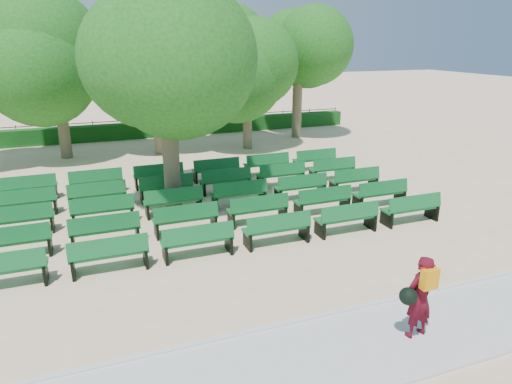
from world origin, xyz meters
The scene contains 9 objects.
ground centered at (0.00, 0.00, 0.00)m, with size 120.00×120.00×0.00m, color beige.
paving centered at (0.00, -7.40, 0.03)m, with size 30.00×2.20×0.06m, color silver.
curb centered at (0.00, -6.25, 0.05)m, with size 30.00×0.12×0.10m, color silver.
hedge centered at (0.00, 14.00, 0.45)m, with size 26.00×0.70×0.90m, color #145017.
fence centered at (0.00, 14.40, 0.00)m, with size 26.00×0.10×1.02m, color black, non-canonical shape.
tree_line centered at (0.00, 10.00, 0.00)m, with size 21.80×6.80×7.04m, color #226A1C, non-canonical shape.
bench_array centered at (-0.90, 0.81, 0.10)m, with size 1.97×0.76×1.21m.
tree_among centered at (-0.81, 1.35, 4.73)m, with size 5.31×5.31×7.14m.
person centered at (2.23, -7.47, 0.94)m, with size 0.82×0.51×1.70m.
Camera 1 is at (-3.33, -13.49, 5.58)m, focal length 32.00 mm.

